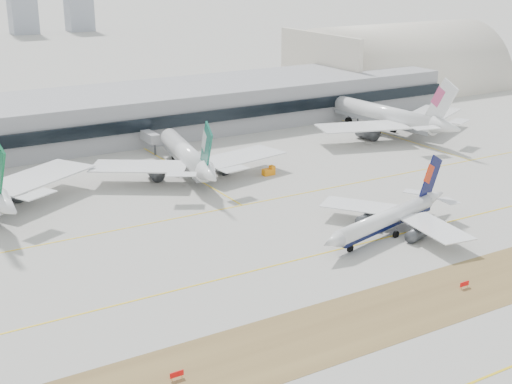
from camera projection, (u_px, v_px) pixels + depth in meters
ground at (264, 256)px, 148.26m from camera, size 3000.00×3000.00×0.00m
apron_markings at (455, 384)px, 104.28m from camera, size 360.00×122.22×0.06m
taxiing_airliner at (390, 218)px, 159.29m from camera, size 44.94×38.39×15.33m
widebody_cathay at (188, 157)px, 201.30m from camera, size 56.09×55.64×20.36m
widebody_china_air at (388, 117)px, 247.16m from camera, size 64.95×63.76×23.22m
terminal at (86, 118)px, 239.47m from camera, size 280.00×43.10×15.00m
hangar at (396, 88)px, 333.21m from camera, size 91.00×60.00×60.00m
hold_sign_left at (177, 374)px, 105.11m from camera, size 2.20×0.15×1.35m
hold_sign_right at (464, 284)px, 133.88m from camera, size 2.20×0.15×1.35m
gse_c at (269, 171)px, 202.80m from camera, size 3.55×2.00×2.60m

